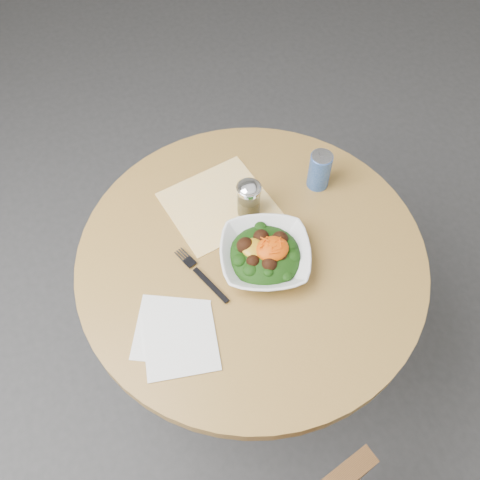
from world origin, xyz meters
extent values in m
plane|color=#313134|center=(0.00, 0.00, 0.00)|extent=(6.00, 6.00, 0.00)
cylinder|color=black|center=(0.00, 0.00, 0.01)|extent=(0.52, 0.52, 0.03)
cylinder|color=black|center=(0.00, 0.00, 0.35)|extent=(0.10, 0.10, 0.71)
cylinder|color=#AF823F|center=(0.00, 0.00, 0.73)|extent=(0.90, 0.90, 0.04)
cube|color=orange|center=(-0.03, 0.18, 0.75)|extent=(0.31, 0.29, 0.00)
cube|color=silver|center=(-0.25, -0.13, 0.75)|extent=(0.22, 0.22, 0.00)
cube|color=silver|center=(-0.24, -0.17, 0.75)|extent=(0.19, 0.19, 0.00)
imported|color=white|center=(0.02, -0.03, 0.78)|extent=(0.28, 0.28, 0.06)
ellipsoid|color=black|center=(0.02, -0.03, 0.78)|extent=(0.18, 0.18, 0.06)
ellipsoid|color=#BF8713|center=(0.00, -0.01, 0.81)|extent=(0.06, 0.06, 0.02)
ellipsoid|color=#E15405|center=(0.04, -0.04, 0.81)|extent=(0.08, 0.07, 0.04)
cube|color=black|center=(-0.13, -0.05, 0.76)|extent=(0.06, 0.12, 0.00)
cube|color=black|center=(-0.16, 0.04, 0.76)|extent=(0.05, 0.07, 0.00)
cylinder|color=silver|center=(0.04, 0.13, 0.80)|extent=(0.06, 0.06, 0.09)
cylinder|color=olive|center=(0.04, 0.13, 0.78)|extent=(0.05, 0.05, 0.05)
cylinder|color=silver|center=(0.04, 0.13, 0.85)|extent=(0.06, 0.06, 0.01)
ellipsoid|color=silver|center=(0.04, 0.13, 0.86)|extent=(0.06, 0.06, 0.03)
cylinder|color=navy|center=(0.25, 0.15, 0.81)|extent=(0.06, 0.06, 0.11)
cylinder|color=#B2B2B9|center=(0.25, 0.15, 0.86)|extent=(0.06, 0.06, 0.00)
cube|color=#B2B2B9|center=(0.26, 0.16, 0.87)|extent=(0.01, 0.02, 0.00)
camera|label=1|loc=(-0.27, -0.66, 1.92)|focal=40.00mm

